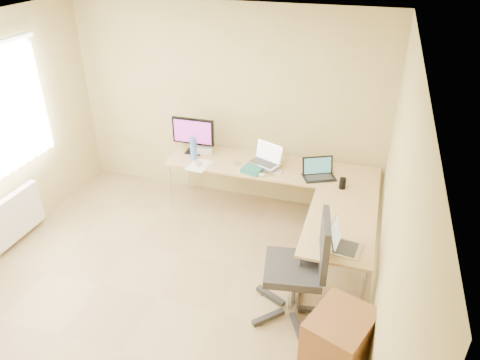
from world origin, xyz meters
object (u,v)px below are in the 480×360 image
(laptop_black, at_px, (320,169))
(laptop_center, at_px, (265,155))
(desk_main, at_px, (270,191))
(laptop_return, at_px, (347,239))
(desk_fan, at_px, (209,141))
(desk_return, at_px, (337,251))
(monitor, at_px, (193,136))
(mug, at_px, (198,164))
(water_bottle, at_px, (193,148))
(cabinet, at_px, (337,350))
(keyboard, at_px, (267,169))
(office_chair, at_px, (293,273))

(laptop_black, bearing_deg, laptop_center, 149.43)
(desk_main, distance_m, laptop_black, 0.80)
(laptop_center, bearing_deg, laptop_black, 18.60)
(laptop_return, bearing_deg, desk_fan, 57.55)
(desk_main, xyz_separation_m, desk_return, (0.98, -1.00, 0.00))
(monitor, xyz_separation_m, mug, (0.21, -0.36, -0.20))
(water_bottle, bearing_deg, laptop_black, -0.73)
(laptop_black, distance_m, water_bottle, 1.62)
(desk_main, xyz_separation_m, monitor, (-1.07, 0.07, 0.61))
(desk_fan, bearing_deg, monitor, -125.47)
(desk_main, distance_m, cabinet, 2.53)
(water_bottle, bearing_deg, monitor, 111.32)
(desk_fan, bearing_deg, mug, -69.80)
(desk_fan, bearing_deg, water_bottle, -91.53)
(water_bottle, xyz_separation_m, desk_fan, (0.09, 0.31, -0.02))
(desk_main, distance_m, mug, 1.00)
(desk_return, bearing_deg, mug, 159.07)
(monitor, distance_m, water_bottle, 0.21)
(desk_return, height_order, keyboard, keyboard)
(laptop_black, bearing_deg, mug, 160.49)
(keyboard, xyz_separation_m, office_chair, (0.64, -1.50, -0.24))
(desk_return, distance_m, laptop_black, 1.05)
(monitor, bearing_deg, office_chair, -45.83)
(monitor, xyz_separation_m, keyboard, (1.05, -0.19, -0.23))
(laptop_black, relative_size, desk_fan, 1.48)
(keyboard, height_order, office_chair, office_chair)
(laptop_center, bearing_deg, desk_fan, -174.91)
(mug, bearing_deg, office_chair, -41.87)
(monitor, xyz_separation_m, laptop_center, (1.00, -0.14, -0.07))
(desk_fan, relative_size, laptop_return, 0.73)
(laptop_black, height_order, water_bottle, water_bottle)
(keyboard, bearing_deg, desk_fan, 167.57)
(laptop_black, relative_size, water_bottle, 1.25)
(keyboard, distance_m, office_chair, 1.65)
(water_bottle, bearing_deg, mug, -53.61)
(desk_main, bearing_deg, water_bottle, -173.65)
(desk_return, relative_size, office_chair, 1.13)
(desk_main, distance_m, laptop_return, 1.84)
(keyboard, bearing_deg, laptop_center, 140.35)
(desk_main, relative_size, mug, 28.51)
(laptop_return, bearing_deg, cabinet, -168.88)
(keyboard, bearing_deg, water_bottle, -173.06)
(desk_return, height_order, desk_fan, desk_fan)
(monitor, distance_m, laptop_black, 1.71)
(desk_return, relative_size, laptop_return, 3.77)
(keyboard, height_order, laptop_return, laptop_return)
(desk_fan, bearing_deg, office_chair, -35.01)
(monitor, relative_size, cabinet, 0.77)
(desk_return, xyz_separation_m, desk_fan, (-1.88, 1.20, 0.49))
(desk_main, bearing_deg, cabinet, -63.65)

